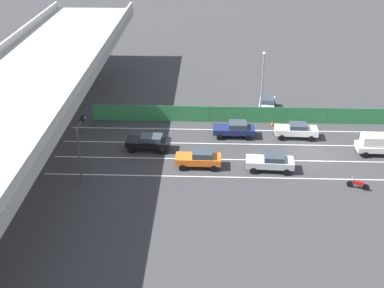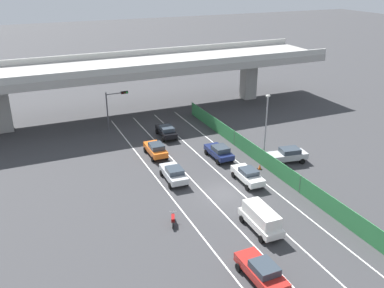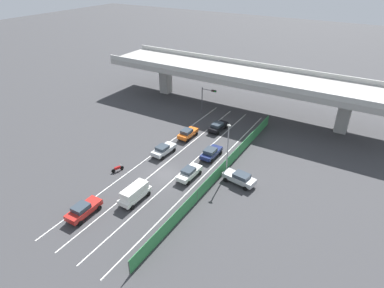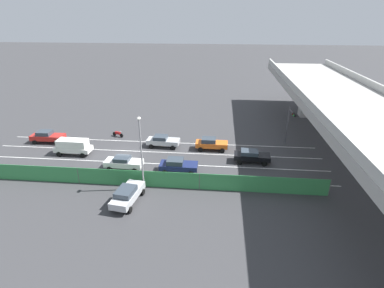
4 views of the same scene
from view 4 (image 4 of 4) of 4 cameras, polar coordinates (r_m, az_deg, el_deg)
The scene contains 19 objects.
ground_plane at distance 39.88m, azimuth -12.79°, elevation -2.28°, with size 300.00×300.00×0.00m, color #38383A.
lane_line_left_edge at distance 43.28m, azimuth -6.16°, elevation 0.35°, with size 0.14×43.44×0.01m, color silver.
lane_line_mid_left at distance 40.35m, azimuth -7.06°, elevation -1.51°, with size 0.14×43.44×0.01m, color silver.
lane_line_mid_right at distance 37.48m, azimuth -8.10°, elevation -3.65°, with size 0.14×43.44×0.01m, color silver.
lane_line_right_edge at distance 34.68m, azimuth -9.32°, elevation -6.15°, with size 0.14×43.44×0.01m, color silver.
elevated_overpass at distance 38.63m, azimuth 28.75°, elevation 5.38°, with size 59.72×11.53×8.50m.
green_fence at distance 32.54m, azimuth -10.29°, elevation -6.47°, with size 0.10×39.54×1.89m.
car_van_white at distance 41.94m, azimuth -21.72°, elevation -0.34°, with size 2.10×4.75×2.06m.
car_sedan_navy at distance 34.87m, azimuth -2.71°, elevation -3.99°, with size 2.05×4.39×1.63m.
car_sedan_black at distance 37.73m, azimuth 11.24°, elevation -2.20°, with size 2.16×4.49×1.57m.
car_taxi_orange at distance 40.44m, azimuth 3.64°, elevation 0.11°, with size 1.99×4.31×1.67m.
car_sedan_red at distance 47.40m, azimuth -25.84°, elevation 1.33°, with size 2.06×4.63×1.71m.
car_sedan_white at distance 36.32m, azimuth -12.91°, elevation -3.43°, with size 2.05×4.51×1.59m.
car_sedan_silver at distance 41.47m, azimuth -5.60°, elevation 0.62°, with size 2.19×4.53×1.60m.
motorcycle at distance 46.20m, azimuth -13.93°, elevation 1.92°, with size 0.90×1.85×0.93m.
parked_wagon_silver at distance 30.12m, azimuth -12.21°, elevation -9.35°, with size 4.81×2.54×1.70m.
traffic_light at distance 42.42m, azimuth 18.18°, elevation 4.28°, with size 3.09×0.43×5.39m.
street_lamp at distance 30.12m, azimuth -9.68°, elevation -0.74°, with size 0.60×0.36×8.03m.
traffic_cone at distance 33.62m, azimuth -10.72°, elevation -6.77°, with size 0.47×0.47×0.59m.
Camera 4 is at (33.91, 12.08, 17.15)m, focal length 28.01 mm.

